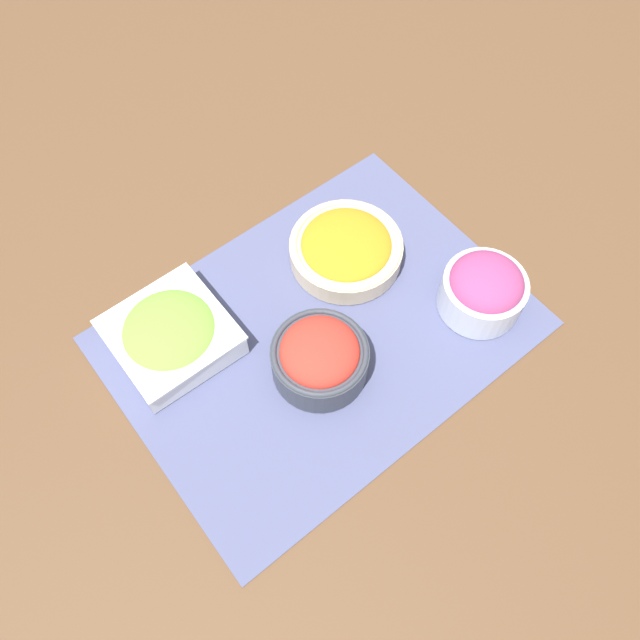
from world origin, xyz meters
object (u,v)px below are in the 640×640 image
at_px(carrot_bowl, 346,248).
at_px(lettuce_bowl, 171,334).
at_px(tomato_bowl, 320,357).
at_px(onion_bowl, 484,289).

relative_size(carrot_bowl, lettuce_bowl, 1.09).
bearing_deg(tomato_bowl, onion_bowl, 165.62).
relative_size(tomato_bowl, onion_bowl, 1.11).
bearing_deg(lettuce_bowl, tomato_bowl, 130.59).
distance_m(onion_bowl, lettuce_bowl, 0.46).
relative_size(carrot_bowl, onion_bowl, 1.42).
bearing_deg(onion_bowl, lettuce_bowl, -30.19).
height_order(carrot_bowl, onion_bowl, onion_bowl).
distance_m(tomato_bowl, lettuce_bowl, 0.22).
height_order(carrot_bowl, tomato_bowl, tomato_bowl).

